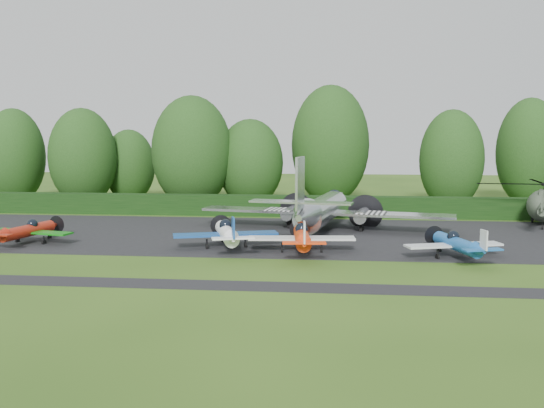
# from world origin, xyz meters

# --- Properties ---
(ground) EXTENTS (160.00, 160.00, 0.00)m
(ground) POSITION_xyz_m (0.00, 0.00, 0.00)
(ground) COLOR #284914
(ground) RESTS_ON ground
(apron) EXTENTS (70.00, 18.00, 0.01)m
(apron) POSITION_xyz_m (0.00, 10.00, 0.00)
(apron) COLOR black
(apron) RESTS_ON ground
(taxiway_verge) EXTENTS (70.00, 2.00, 0.00)m
(taxiway_verge) POSITION_xyz_m (0.00, -6.00, 0.00)
(taxiway_verge) COLOR black
(taxiway_verge) RESTS_ON ground
(hedgerow) EXTENTS (90.00, 1.60, 2.00)m
(hedgerow) POSITION_xyz_m (0.00, 21.00, 0.00)
(hedgerow) COLOR black
(hedgerow) RESTS_ON ground
(transport_plane) EXTENTS (20.93, 16.05, 6.71)m
(transport_plane) POSITION_xyz_m (3.99, 11.49, 1.87)
(transport_plane) COLOR silver
(transport_plane) RESTS_ON ground
(light_plane_red) EXTENTS (6.38, 6.71, 2.45)m
(light_plane_red) POSITION_xyz_m (-17.21, 4.29, 1.02)
(light_plane_red) COLOR maroon
(light_plane_red) RESTS_ON ground
(light_plane_white) EXTENTS (7.31, 7.69, 2.81)m
(light_plane_white) POSITION_xyz_m (-2.48, 3.89, 1.17)
(light_plane_white) COLOR white
(light_plane_white) RESTS_ON ground
(light_plane_orange) EXTENTS (7.19, 7.56, 2.76)m
(light_plane_orange) POSITION_xyz_m (2.81, 2.91, 1.15)
(light_plane_orange) COLOR #F0390E
(light_plane_orange) RESTS_ON ground
(light_plane_blue) EXTENTS (6.44, 6.77, 2.47)m
(light_plane_blue) POSITION_xyz_m (12.79, 2.03, 1.03)
(light_plane_blue) COLOR #19559B
(light_plane_blue) RESTS_ON ground
(tree_1) EXTENTS (6.67, 6.67, 10.49)m
(tree_1) POSITION_xyz_m (17.20, 28.18, 5.23)
(tree_1) COLOR black
(tree_1) RESTS_ON ground
(tree_3) EXTENTS (8.60, 8.60, 12.00)m
(tree_3) POSITION_xyz_m (-10.23, 26.70, 5.99)
(tree_3) COLOR black
(tree_3) RESTS_ON ground
(tree_4) EXTENTS (6.95, 6.95, 11.87)m
(tree_4) POSITION_xyz_m (26.27, 32.26, 5.92)
(tree_4) COLOR black
(tree_4) RESTS_ON ground
(tree_5) EXTENTS (7.36, 7.36, 10.74)m
(tree_5) POSITION_xyz_m (-22.62, 27.18, 5.36)
(tree_5) COLOR black
(tree_5) RESTS_ON ground
(tree_6) EXTENTS (8.70, 8.70, 13.35)m
(tree_6) POSITION_xyz_m (4.47, 31.49, 6.67)
(tree_6) COLOR black
(tree_6) RESTS_ON ground
(tree_8) EXTENTS (7.24, 7.24, 9.54)m
(tree_8) POSITION_xyz_m (-4.22, 28.65, 4.76)
(tree_8) COLOR black
(tree_8) RESTS_ON ground
(tree_9) EXTENTS (6.76, 6.76, 10.78)m
(tree_9) POSITION_xyz_m (-31.13, 28.29, 5.38)
(tree_9) COLOR black
(tree_9) RESTS_ON ground
(tree_10) EXTENTS (5.90, 5.90, 8.41)m
(tree_10) POSITION_xyz_m (-18.75, 31.18, 4.19)
(tree_10) COLOR black
(tree_10) RESTS_ON ground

